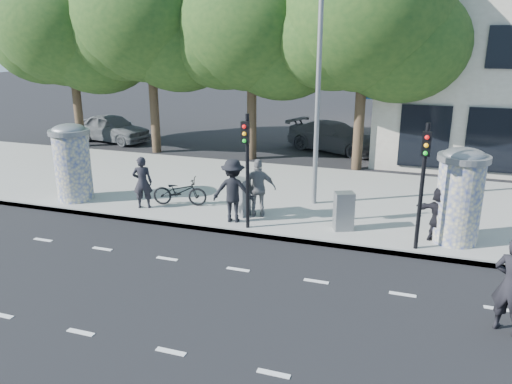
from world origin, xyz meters
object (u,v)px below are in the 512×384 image
(street_lamp, at_px, (319,63))
(ad_column_left, at_px, (72,160))
(ped_d, at_px, (233,191))
(ped_e, at_px, (259,188))
(ped_f, at_px, (440,214))
(traffic_pole_far, at_px, (423,174))
(ped_b, at_px, (142,182))
(ad_column_right, at_px, (460,194))
(man_road, at_px, (512,286))
(bicycle, at_px, (180,191))
(cabinet_right, at_px, (344,211))
(traffic_pole_near, at_px, (247,160))
(car_left, at_px, (112,128))
(cabinet_left, at_px, (240,197))
(car_right, at_px, (335,137))

(street_lamp, bearing_deg, ad_column_left, -165.06)
(ped_d, distance_m, ped_e, 0.89)
(ped_e, distance_m, ped_f, 5.36)
(traffic_pole_far, relative_size, ped_f, 2.14)
(ad_column_left, bearing_deg, street_lamp, 14.94)
(street_lamp, bearing_deg, traffic_pole_far, -39.88)
(street_lamp, relative_size, ped_b, 4.59)
(ad_column_left, bearing_deg, traffic_pole_far, -3.55)
(ad_column_right, distance_m, man_road, 4.28)
(bicycle, distance_m, cabinet_right, 5.60)
(traffic_pole_near, bearing_deg, traffic_pole_far, 0.00)
(cabinet_right, bearing_deg, ped_f, -24.57)
(traffic_pole_near, height_order, ped_d, traffic_pole_near)
(traffic_pole_near, height_order, man_road, traffic_pole_near)
(ad_column_left, distance_m, ped_d, 6.02)
(traffic_pole_far, bearing_deg, ped_f, 54.24)
(ad_column_right, relative_size, traffic_pole_far, 0.78)
(traffic_pole_far, xyz_separation_m, car_left, (-16.26, 10.23, -1.47))
(ped_f, bearing_deg, traffic_pole_far, 78.42)
(ped_d, distance_m, cabinet_left, 0.70)
(cabinet_left, bearing_deg, cabinet_right, 17.01)
(ped_f, height_order, bicycle, ped_f)
(bicycle, relative_size, car_right, 0.36)
(ped_b, distance_m, cabinet_right, 6.61)
(cabinet_right, xyz_separation_m, car_right, (-2.18, 11.01, 0.01))
(ped_f, distance_m, car_left, 19.29)
(ped_e, xyz_separation_m, cabinet_left, (-0.60, -0.06, -0.33))
(bicycle, bearing_deg, cabinet_left, -108.75)
(traffic_pole_near, bearing_deg, ped_e, 90.08)
(ped_e, xyz_separation_m, bicycle, (-2.85, 0.19, -0.45))
(cabinet_right, bearing_deg, street_lamp, 98.95)
(ad_column_left, height_order, ped_b, ad_column_left)
(traffic_pole_far, relative_size, man_road, 1.68)
(car_right, bearing_deg, ad_column_right, -132.52)
(ped_e, height_order, car_left, ped_e)
(traffic_pole_far, distance_m, cabinet_left, 5.69)
(ped_b, distance_m, cabinet_left, 3.31)
(man_road, height_order, cabinet_right, man_road)
(car_left, bearing_deg, traffic_pole_far, -109.89)
(ad_column_right, height_order, man_road, ad_column_right)
(ped_e, xyz_separation_m, man_road, (6.60, -4.36, -0.06))
(ad_column_left, height_order, car_left, ad_column_left)
(ped_e, height_order, cabinet_right, ped_e)
(traffic_pole_near, height_order, cabinet_right, traffic_pole_near)
(ped_b, bearing_deg, man_road, 137.11)
(ped_b, distance_m, ped_d, 3.29)
(ped_e, xyz_separation_m, car_left, (-11.46, 9.14, -0.32))
(ped_f, bearing_deg, cabinet_right, 23.49)
(traffic_pole_near, distance_m, ped_f, 5.55)
(ped_e, height_order, bicycle, ped_e)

